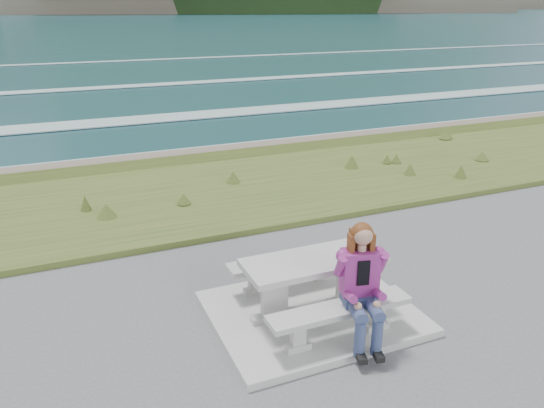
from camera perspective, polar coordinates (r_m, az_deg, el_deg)
name	(u,v)px	position (r m, az deg, el deg)	size (l,w,h in m)	color
concrete_slab	(312,313)	(7.15, 4.32, -11.61)	(2.60, 2.10, 0.10)	#ACABA6
picnic_table	(313,270)	(6.83, 4.46, -7.13)	(1.80, 0.75, 0.75)	#ACABA6
bench_landward	(340,314)	(6.42, 7.31, -11.64)	(1.80, 0.35, 0.45)	#ACABA6
bench_seaward	(290,263)	(7.49, 1.95, -6.40)	(1.80, 0.35, 0.45)	#ACABA6
grass_verge	(205,197)	(11.39, -7.19, 0.79)	(160.00, 4.50, 0.22)	#37501E
shore_drop	(174,161)	(14.07, -10.51, 4.52)	(160.00, 0.80, 2.20)	brown
ocean	(104,111)	(31.06, -17.61, 9.51)	(1600.00, 1600.00, 0.09)	#1B464F
seated_woman	(362,302)	(6.32, 9.70, -10.34)	(0.57, 0.81, 1.46)	navy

